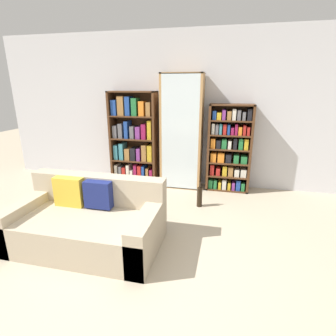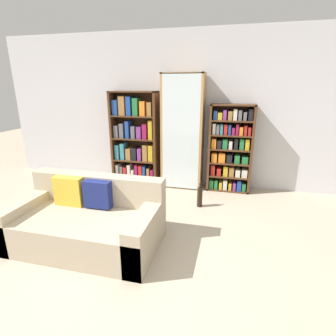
{
  "view_description": "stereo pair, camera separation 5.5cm",
  "coord_description": "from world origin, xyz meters",
  "px_view_note": "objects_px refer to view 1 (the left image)",
  "views": [
    {
      "loc": [
        0.97,
        -1.92,
        1.78
      ],
      "look_at": [
        0.18,
        1.52,
        0.67
      ],
      "focal_mm": 28.0,
      "sensor_mm": 36.0,
      "label": 1
    },
    {
      "loc": [
        1.03,
        -1.91,
        1.78
      ],
      "look_at": [
        0.18,
        1.52,
        0.67
      ],
      "focal_mm": 28.0,
      "sensor_mm": 36.0,
      "label": 2
    }
  ],
  "objects_px": {
    "couch": "(87,222)",
    "bookshelf_left": "(134,140)",
    "bookshelf_right": "(229,149)",
    "wine_bottle": "(200,197)",
    "display_cabinet": "(182,133)"
  },
  "relations": [
    {
      "from": "couch",
      "to": "bookshelf_right",
      "type": "bearing_deg",
      "value": 53.38
    },
    {
      "from": "bookshelf_left",
      "to": "bookshelf_right",
      "type": "xyz_separation_m",
      "value": [
        1.73,
        -0.0,
        -0.08
      ]
    },
    {
      "from": "couch",
      "to": "bookshelf_left",
      "type": "bearing_deg",
      "value": 94.64
    },
    {
      "from": "couch",
      "to": "wine_bottle",
      "type": "xyz_separation_m",
      "value": [
        1.17,
        1.27,
        -0.1
      ]
    },
    {
      "from": "bookshelf_left",
      "to": "bookshelf_right",
      "type": "distance_m",
      "value": 1.73
    },
    {
      "from": "bookshelf_left",
      "to": "display_cabinet",
      "type": "height_order",
      "value": "display_cabinet"
    },
    {
      "from": "bookshelf_right",
      "to": "couch",
      "type": "bearing_deg",
      "value": -126.62
    },
    {
      "from": "bookshelf_left",
      "to": "display_cabinet",
      "type": "relative_size",
      "value": 0.85
    },
    {
      "from": "couch",
      "to": "wine_bottle",
      "type": "distance_m",
      "value": 1.73
    },
    {
      "from": "couch",
      "to": "display_cabinet",
      "type": "distance_m",
      "value": 2.33
    },
    {
      "from": "couch",
      "to": "bookshelf_left",
      "type": "xyz_separation_m",
      "value": [
        -0.17,
        2.1,
        0.55
      ]
    },
    {
      "from": "display_cabinet",
      "to": "bookshelf_left",
      "type": "bearing_deg",
      "value": 179.0
    },
    {
      "from": "bookshelf_left",
      "to": "couch",
      "type": "bearing_deg",
      "value": -85.36
    },
    {
      "from": "display_cabinet",
      "to": "bookshelf_right",
      "type": "xyz_separation_m",
      "value": [
        0.83,
        0.02,
        -0.25
      ]
    },
    {
      "from": "couch",
      "to": "bookshelf_left",
      "type": "height_order",
      "value": "bookshelf_left"
    }
  ]
}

